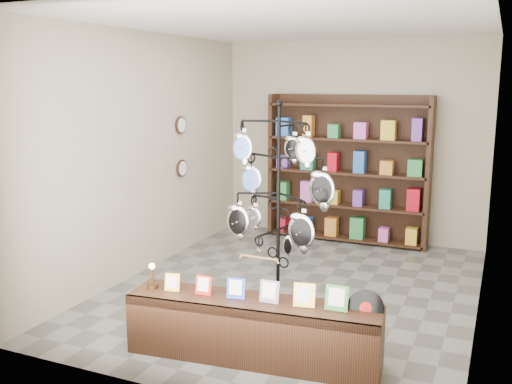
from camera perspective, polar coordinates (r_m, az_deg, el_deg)
ground at (r=6.79m, az=3.84°, el=-9.65°), size 5.00×5.00×0.00m
room_envelope at (r=6.38m, az=4.06°, el=6.11°), size 5.00×5.00×5.00m
display_tree at (r=5.73m, az=2.27°, el=-0.17°), size 1.14×1.02×2.22m
front_shelf at (r=5.09m, az=-0.32°, el=-13.58°), size 2.25×0.69×0.78m
back_shelving at (r=8.66m, az=9.10°, el=1.82°), size 2.42×0.36×2.20m
wall_clocks at (r=7.98m, az=-7.48°, el=4.50°), size 0.03×0.24×0.84m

